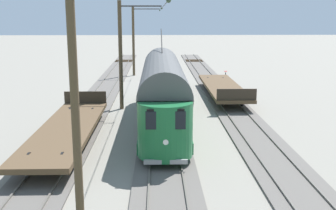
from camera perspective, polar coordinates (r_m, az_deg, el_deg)
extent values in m
plane|color=gray|center=(31.31, -0.86, -0.25)|extent=(220.00, 220.00, 0.00)
cube|color=#56514C|center=(31.79, 8.55, -0.11)|extent=(2.80, 80.00, 0.10)
cube|color=#59544C|center=(31.66, 7.28, 0.05)|extent=(0.07, 80.00, 0.08)
cube|color=#59544C|center=(31.91, 9.83, 0.06)|extent=(0.07, 80.00, 0.08)
cube|color=#382819|center=(63.16, 3.51, 6.24)|extent=(2.50, 0.24, 0.08)
cube|color=#382819|center=(62.52, 3.57, 6.18)|extent=(2.50, 0.24, 0.08)
cube|color=#382819|center=(61.87, 3.62, 6.11)|extent=(2.50, 0.24, 0.08)
cube|color=#382819|center=(61.23, 3.67, 6.05)|extent=(2.50, 0.24, 0.08)
cube|color=#382819|center=(60.59, 3.73, 5.98)|extent=(2.50, 0.24, 0.08)
cube|color=#56514C|center=(31.30, -0.86, -0.16)|extent=(2.80, 80.00, 0.10)
cube|color=#59544C|center=(31.28, -2.17, -0.01)|extent=(0.07, 80.00, 0.08)
cube|color=#59544C|center=(31.30, 0.45, 0.01)|extent=(0.07, 80.00, 0.08)
cube|color=#382819|center=(62.92, -1.24, 6.24)|extent=(2.50, 0.24, 0.08)
cube|color=#382819|center=(62.27, -1.23, 6.18)|extent=(2.50, 0.24, 0.08)
cube|color=#382819|center=(61.62, -1.23, 6.11)|extent=(2.50, 0.24, 0.08)
cube|color=#382819|center=(60.98, -1.23, 6.04)|extent=(2.50, 0.24, 0.08)
cube|color=#382819|center=(60.33, -1.22, 5.97)|extent=(2.50, 0.24, 0.08)
cube|color=#56514C|center=(31.67, -10.31, -0.22)|extent=(2.80, 80.00, 0.10)
cube|color=#59544C|center=(31.77, -11.59, -0.07)|extent=(0.07, 80.00, 0.08)
cube|color=#59544C|center=(31.55, -9.03, -0.05)|extent=(0.07, 80.00, 0.08)
cube|color=#382819|center=(63.10, -5.99, 6.19)|extent=(2.50, 0.24, 0.08)
cube|color=#382819|center=(62.45, -6.04, 6.13)|extent=(2.50, 0.24, 0.08)
cube|color=#382819|center=(61.81, -6.08, 6.06)|extent=(2.50, 0.24, 0.08)
cube|color=#382819|center=(61.17, -6.13, 6.00)|extent=(2.50, 0.24, 0.08)
cube|color=#382819|center=(60.52, -6.18, 5.93)|extent=(2.50, 0.24, 0.08)
cube|color=#196033|center=(26.30, -0.72, -1.13)|extent=(2.65, 14.51, 0.55)
cube|color=#196033|center=(26.14, -0.73, 0.47)|extent=(2.55, 14.51, 0.95)
cube|color=#B7C699|center=(25.95, -0.73, 2.63)|extent=(2.55, 14.51, 1.05)
cylinder|color=#4C4C4C|center=(25.86, -0.74, 3.77)|extent=(2.65, 14.22, 2.65)
cylinder|color=#196033|center=(19.08, -0.40, -3.28)|extent=(2.55, 2.55, 2.55)
cylinder|color=#196033|center=(33.18, -0.92, 3.46)|extent=(2.55, 2.55, 2.55)
cube|color=black|center=(17.72, -0.33, -1.12)|extent=(1.63, 0.08, 0.36)
cube|color=black|center=(17.76, -0.33, -2.13)|extent=(1.73, 0.06, 0.80)
cube|color=black|center=(25.96, -3.60, 2.61)|extent=(0.04, 12.19, 0.80)
cube|color=black|center=(26.00, 2.12, 2.64)|extent=(0.04, 12.19, 0.80)
cylinder|color=silver|center=(17.94, -0.32, -5.14)|extent=(0.24, 0.06, 0.24)
cube|color=gray|center=(18.30, -0.32, -7.84)|extent=(1.94, 0.12, 0.20)
cylinder|color=black|center=(30.40, -0.88, 8.92)|extent=(0.07, 5.21, 1.48)
cylinder|color=black|center=(21.85, -2.42, -4.37)|extent=(0.10, 0.76, 0.76)
cylinder|color=black|center=(21.88, 1.35, -4.34)|extent=(0.10, 0.76, 0.76)
cylinder|color=black|center=(30.86, -2.19, 0.62)|extent=(0.10, 0.76, 0.76)
cylinder|color=black|center=(30.88, 0.48, 0.63)|extent=(0.10, 0.76, 0.76)
cube|color=brown|center=(22.83, -13.75, -3.22)|extent=(2.80, 12.41, 0.25)
cube|color=#33281E|center=(28.44, -11.32, 1.05)|extent=(2.80, 0.10, 0.80)
cylinder|color=black|center=(26.89, -10.33, -1.26)|extent=(0.10, 0.84, 0.84)
cylinder|color=black|center=(27.15, -13.32, -1.27)|extent=(0.10, 0.84, 0.84)
cylinder|color=black|center=(18.71, -14.30, -7.55)|extent=(0.10, 0.84, 0.84)
cylinder|color=black|center=(19.08, -18.54, -7.43)|extent=(0.10, 0.84, 0.84)
cube|color=brown|center=(35.25, 7.55, 2.49)|extent=(2.80, 12.59, 0.25)
cube|color=#33281E|center=(29.25, 9.43, 1.44)|extent=(2.80, 0.10, 0.80)
cylinder|color=black|center=(30.91, 7.49, 0.61)|extent=(0.10, 0.84, 0.84)
cylinder|color=black|center=(31.17, 10.10, 0.62)|extent=(0.10, 0.84, 0.84)
cylinder|color=black|center=(39.50, 5.51, 3.23)|extent=(0.10, 0.84, 0.84)
cylinder|color=black|center=(39.70, 7.57, 3.22)|extent=(0.10, 0.84, 0.84)
cylinder|color=#4C3D28|center=(47.26, -4.79, 8.79)|extent=(0.28, 0.28, 7.82)
cylinder|color=#2D2D2D|center=(47.11, -3.01, 13.07)|extent=(2.97, 0.10, 0.10)
sphere|color=#334733|center=(47.10, -1.15, 12.91)|extent=(0.16, 0.16, 0.16)
cylinder|color=#4C3D28|center=(30.25, -6.55, 6.73)|extent=(0.28, 0.28, 7.82)
cylinder|color=#2D2D2D|center=(30.02, -3.81, 13.45)|extent=(2.97, 0.10, 0.10)
sphere|color=#334733|center=(30.00, -0.89, 13.19)|extent=(0.16, 0.16, 0.16)
cylinder|color=#4C3D28|center=(13.48, -12.67, -0.54)|extent=(0.28, 0.28, 7.82)
sphere|color=#334733|center=(12.91, 0.08, 14.23)|extent=(0.16, 0.16, 0.16)
cylinder|color=black|center=(30.00, -0.89, 13.19)|extent=(0.03, 38.20, 0.03)
cylinder|color=black|center=(47.11, -3.01, 13.07)|extent=(2.97, 0.02, 0.02)
cylinder|color=black|center=(42.38, 7.92, 3.72)|extent=(0.08, 0.08, 1.10)
cylinder|color=red|center=(42.28, 7.95, 4.62)|extent=(0.30, 0.30, 0.03)
cylinder|color=#262626|center=(42.38, 7.67, 3.46)|extent=(0.33, 0.04, 0.54)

